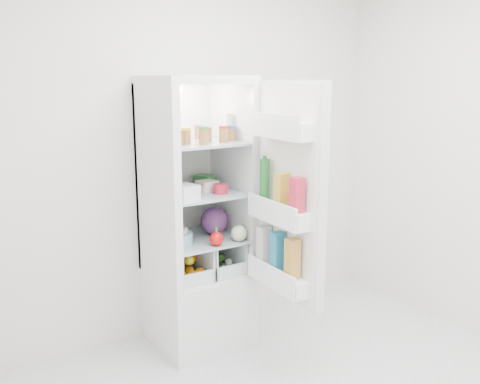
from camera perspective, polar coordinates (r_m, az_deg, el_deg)
room_walls at (r=2.58m, az=12.12°, el=7.46°), size 3.02×3.02×2.61m
refrigerator at (r=3.64m, az=-4.91°, el=-5.86°), size 0.60×0.60×1.80m
shelf_low at (r=3.57m, az=-4.46°, el=-4.98°), size 0.49×0.53×0.01m
shelf_mid at (r=3.49m, az=-4.54°, el=-0.12°), size 0.49×0.53×0.02m
shelf_top at (r=3.44m, az=-4.64°, el=5.27°), size 0.49×0.53×0.02m
crisper_left at (r=3.56m, az=-6.17°, el=-7.29°), size 0.23×0.46×0.22m
crisper_right at (r=3.67m, az=-2.74°, el=-6.62°), size 0.23×0.46×0.22m
condiment_jars at (r=3.38m, az=-4.33°, el=6.00°), size 0.46×0.34×0.08m
squeeze_bottle at (r=3.50m, az=-1.28°, el=6.98°), size 0.07×0.07×0.17m
tub_white at (r=3.27m, az=-5.92°, el=-0.04°), size 0.17×0.17×0.09m
tub_cream at (r=3.52m, az=-3.53°, el=0.67°), size 0.12×0.12×0.07m
tin_red at (r=3.43m, az=-2.09°, el=0.35°), size 0.12×0.12×0.06m
foil_tray at (r=3.50m, az=-4.85°, el=0.37°), size 0.17×0.13×0.04m
tub_green at (r=3.70m, az=-3.76°, el=1.29°), size 0.13×0.15×0.07m
red_cabbage at (r=3.62m, az=-2.75°, el=-3.08°), size 0.19×0.19×0.19m
bell_pepper at (r=3.38m, az=-2.52°, el=-5.02°), size 0.09×0.09×0.09m
mushroom_bowl at (r=3.43m, az=-6.42°, el=-4.94°), size 0.20×0.20×0.07m
salad_bag at (r=3.47m, az=-0.12°, el=-4.43°), size 0.10×0.10×0.10m
citrus_pile at (r=3.55m, az=-5.96°, el=-7.83°), size 0.20×0.31×0.16m
veg_pile at (r=3.68m, az=-2.64°, el=-7.31°), size 0.16×0.30×0.10m
fridge_door at (r=3.17m, az=5.04°, el=-0.63°), size 0.19×0.60×1.30m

